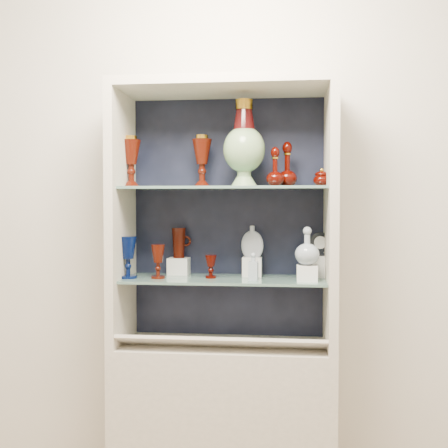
# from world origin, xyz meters

# --- Properties ---
(wall_back) EXTENTS (3.50, 0.02, 2.80)m
(wall_back) POSITION_xyz_m (0.00, 1.75, 1.40)
(wall_back) COLOR beige
(wall_back) RESTS_ON ground
(cabinet_base) EXTENTS (1.00, 0.40, 0.75)m
(cabinet_base) POSITION_xyz_m (0.00, 1.53, 0.38)
(cabinet_base) COLOR beige
(cabinet_base) RESTS_ON ground
(cabinet_back_panel) EXTENTS (0.98, 0.02, 1.15)m
(cabinet_back_panel) POSITION_xyz_m (0.00, 1.72, 1.32)
(cabinet_back_panel) COLOR black
(cabinet_back_panel) RESTS_ON cabinet_base
(cabinet_side_left) EXTENTS (0.04, 0.40, 1.15)m
(cabinet_side_left) POSITION_xyz_m (-0.48, 1.53, 1.32)
(cabinet_side_left) COLOR beige
(cabinet_side_left) RESTS_ON cabinet_base
(cabinet_side_right) EXTENTS (0.04, 0.40, 1.15)m
(cabinet_side_right) POSITION_xyz_m (0.48, 1.53, 1.32)
(cabinet_side_right) COLOR beige
(cabinet_side_right) RESTS_ON cabinet_base
(cabinet_top_cap) EXTENTS (1.00, 0.40, 0.04)m
(cabinet_top_cap) POSITION_xyz_m (0.00, 1.53, 1.92)
(cabinet_top_cap) COLOR beige
(cabinet_top_cap) RESTS_ON cabinet_side_left
(shelf_lower) EXTENTS (0.92, 0.34, 0.01)m
(shelf_lower) POSITION_xyz_m (0.00, 1.55, 1.04)
(shelf_lower) COLOR slate
(shelf_lower) RESTS_ON cabinet_side_left
(shelf_upper) EXTENTS (0.92, 0.34, 0.01)m
(shelf_upper) POSITION_xyz_m (0.00, 1.55, 1.46)
(shelf_upper) COLOR slate
(shelf_upper) RESTS_ON cabinet_side_left
(label_ledge) EXTENTS (0.92, 0.17, 0.09)m
(label_ledge) POSITION_xyz_m (0.00, 1.42, 0.78)
(label_ledge) COLOR beige
(label_ledge) RESTS_ON cabinet_base
(label_card_0) EXTENTS (0.10, 0.06, 0.03)m
(label_card_0) POSITION_xyz_m (0.34, 1.42, 0.80)
(label_card_0) COLOR white
(label_card_0) RESTS_ON label_ledge
(label_card_1) EXTENTS (0.10, 0.06, 0.03)m
(label_card_1) POSITION_xyz_m (0.09, 1.42, 0.80)
(label_card_1) COLOR white
(label_card_1) RESTS_ON label_ledge
(pedestal_lamp_left) EXTENTS (0.12, 0.12, 0.24)m
(pedestal_lamp_left) POSITION_xyz_m (-0.44, 1.56, 1.59)
(pedestal_lamp_left) COLOR #471207
(pedestal_lamp_left) RESTS_ON shelf_upper
(pedestal_lamp_right) EXTENTS (0.11, 0.11, 0.24)m
(pedestal_lamp_right) POSITION_xyz_m (-0.11, 1.60, 1.59)
(pedestal_lamp_right) COLOR #471207
(pedestal_lamp_right) RESTS_ON shelf_upper
(enamel_urn) EXTENTS (0.19, 0.19, 0.39)m
(enamel_urn) POSITION_xyz_m (0.09, 1.53, 1.67)
(enamel_urn) COLOR #0C4D2F
(enamel_urn) RESTS_ON shelf_upper
(ruby_decanter_a) EXTENTS (0.09, 0.09, 0.23)m
(ruby_decanter_a) POSITION_xyz_m (0.29, 1.60, 1.59)
(ruby_decanter_a) COLOR #3B0500
(ruby_decanter_a) RESTS_ON shelf_upper
(ruby_decanter_b) EXTENTS (0.09, 0.09, 0.19)m
(ruby_decanter_b) POSITION_xyz_m (0.23, 1.53, 1.56)
(ruby_decanter_b) COLOR #3B0500
(ruby_decanter_b) RESTS_ON shelf_upper
(lidded_bowl) EXTENTS (0.09, 0.09, 0.08)m
(lidded_bowl) POSITION_xyz_m (0.44, 1.56, 1.51)
(lidded_bowl) COLOR #3B0500
(lidded_bowl) RESTS_ON shelf_upper
(cobalt_goblet) EXTENTS (0.09, 0.09, 0.19)m
(cobalt_goblet) POSITION_xyz_m (-0.44, 1.50, 1.15)
(cobalt_goblet) COLOR #030E3A
(cobalt_goblet) RESTS_ON shelf_lower
(ruby_goblet_tall) EXTENTS (0.07, 0.07, 0.16)m
(ruby_goblet_tall) POSITION_xyz_m (-0.30, 1.50, 1.13)
(ruby_goblet_tall) COLOR #471207
(ruby_goblet_tall) RESTS_ON shelf_lower
(ruby_goblet_small) EXTENTS (0.07, 0.07, 0.11)m
(ruby_goblet_small) POSITION_xyz_m (-0.06, 1.54, 1.10)
(ruby_goblet_small) COLOR #3B0500
(ruby_goblet_small) RESTS_ON shelf_lower
(riser_ruby_pitcher) EXTENTS (0.10, 0.10, 0.08)m
(riser_ruby_pitcher) POSITION_xyz_m (-0.24, 1.66, 1.09)
(riser_ruby_pitcher) COLOR silver
(riser_ruby_pitcher) RESTS_ON shelf_lower
(ruby_pitcher) EXTENTS (0.13, 0.10, 0.15)m
(ruby_pitcher) POSITION_xyz_m (-0.24, 1.66, 1.20)
(ruby_pitcher) COLOR #471207
(ruby_pitcher) RESTS_ON riser_ruby_pitcher
(clear_square_bottle) EXTENTS (0.04, 0.04, 0.12)m
(clear_square_bottle) POSITION_xyz_m (0.14, 1.49, 1.11)
(clear_square_bottle) COLOR #8E9CA7
(clear_square_bottle) RESTS_ON shelf_lower
(riser_flat_flask) EXTENTS (0.09, 0.09, 0.09)m
(riser_flat_flask) POSITION_xyz_m (0.12, 1.63, 1.09)
(riser_flat_flask) COLOR silver
(riser_flat_flask) RESTS_ON shelf_lower
(flat_flask) EXTENTS (0.12, 0.07, 0.15)m
(flat_flask) POSITION_xyz_m (0.12, 1.63, 1.22)
(flat_flask) COLOR #A2A9B5
(flat_flask) RESTS_ON riser_flat_flask
(riser_clear_round_decanter) EXTENTS (0.09, 0.09, 0.07)m
(riser_clear_round_decanter) POSITION_xyz_m (0.37, 1.49, 1.08)
(riser_clear_round_decanter) COLOR silver
(riser_clear_round_decanter) RESTS_ON shelf_lower
(clear_round_decanter) EXTENTS (0.14, 0.14, 0.16)m
(clear_round_decanter) POSITION_xyz_m (0.37, 1.49, 1.20)
(clear_round_decanter) COLOR #8E9CA7
(clear_round_decanter) RESTS_ON riser_clear_round_decanter
(riser_cameo_medallion) EXTENTS (0.08, 0.08, 0.10)m
(riser_cameo_medallion) POSITION_xyz_m (0.44, 1.62, 1.10)
(riser_cameo_medallion) COLOR silver
(riser_cameo_medallion) RESTS_ON shelf_lower
(cameo_medallion) EXTENTS (0.10, 0.04, 0.11)m
(cameo_medallion) POSITION_xyz_m (0.44, 1.62, 1.21)
(cameo_medallion) COLOR black
(cameo_medallion) RESTS_ON riser_cameo_medallion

